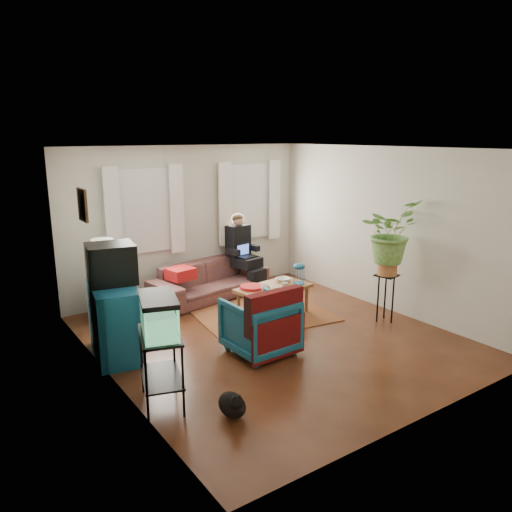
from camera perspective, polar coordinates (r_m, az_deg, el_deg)
floor at (r=7.10m, az=1.85°, el=-9.30°), size 4.50×5.00×0.01m
ceiling at (r=6.53m, az=2.03°, el=12.18°), size 4.50×5.00×0.01m
wall_back at (r=8.79m, az=-7.79°, el=3.96°), size 4.50×0.01×2.60m
wall_front at (r=4.98m, az=19.30°, el=-4.33°), size 4.50×0.01×2.60m
wall_left at (r=5.69m, az=-16.63°, el=-1.90°), size 0.01×5.00×2.60m
wall_right at (r=8.21m, az=14.71°, el=2.93°), size 0.01×5.00×2.60m
window_left at (r=8.41m, az=-12.66°, el=5.03°), size 1.08×0.04×1.38m
window_right at (r=9.36m, az=-0.91°, el=6.23°), size 1.08×0.04×1.38m
curtains_left at (r=8.34m, az=-12.46°, el=4.97°), size 1.36×0.06×1.50m
curtains_right at (r=9.29m, az=-0.63°, el=6.17°), size 1.36×0.06×1.50m
picture_frame at (r=6.38m, az=-19.14°, el=5.53°), size 0.04×0.32×0.40m
area_rug at (r=7.93m, az=0.77°, el=-6.68°), size 2.19×1.85×0.01m
sofa at (r=8.67m, az=-5.30°, el=-2.10°), size 2.24×1.20×0.83m
seated_person at (r=9.10m, az=-1.61°, el=0.14°), size 0.64×0.74×1.27m
side_table at (r=8.05m, az=-16.75°, el=-4.57°), size 0.46×0.46×0.66m
table_lamp at (r=7.88m, az=-17.06°, el=-0.36°), size 0.35×0.35×0.60m
dresser at (r=6.64m, az=-15.87°, el=-7.11°), size 0.70×1.12×0.94m
crt_tv at (r=6.53m, az=-16.25°, el=-0.83°), size 0.66×0.61×0.50m
aquarium_stand at (r=5.41m, az=-10.76°, el=-12.63°), size 0.59×0.80×0.79m
aquarium at (r=5.17m, az=-11.06°, el=-6.61°), size 0.53×0.72×0.42m
black_cat at (r=5.23m, az=-2.76°, el=-16.37°), size 0.33×0.42×0.32m
armchair at (r=6.50m, az=0.45°, el=-7.63°), size 0.82×0.77×0.82m
serape_throw at (r=6.21m, az=2.22°, el=-7.02°), size 0.83×0.22×0.67m
coffee_table at (r=7.82m, az=1.99°, el=-5.18°), size 1.23×0.77×0.48m
cup_a at (r=7.49m, az=1.11°, el=-3.72°), size 0.15×0.15×0.10m
cup_b at (r=7.64m, az=3.28°, el=-3.39°), size 0.12×0.12×0.10m
bowl at (r=8.02m, az=3.11°, el=-2.70°), size 0.25×0.25×0.06m
snack_tray at (r=7.65m, az=-0.52°, el=-3.57°), size 0.40×0.40×0.04m
birdcage at (r=7.87m, az=4.91°, el=-2.01°), size 0.21×0.21×0.34m
plant_stand at (r=7.81m, az=14.55°, el=-4.67°), size 0.37×0.37×0.74m
potted_plant at (r=7.59m, az=14.95°, el=1.62°), size 0.97×0.89×0.93m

